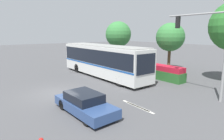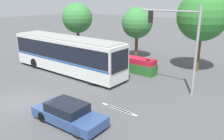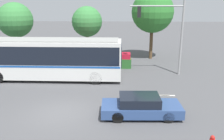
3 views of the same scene
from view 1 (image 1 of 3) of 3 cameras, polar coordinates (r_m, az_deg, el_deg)
ground_plane at (r=15.48m, az=-15.84°, el=-6.66°), size 140.00×140.00×0.00m
city_bus at (r=20.34m, az=-2.87°, el=3.40°), size 12.40×2.67×3.34m
sedan_foreground at (r=11.33m, az=-8.16°, el=-9.83°), size 4.48×1.94×1.21m
traffic_light_pole at (r=14.80m, az=27.10°, el=7.98°), size 4.56×0.24×6.35m
flowering_hedge at (r=20.86m, az=11.20°, el=0.05°), size 7.98×1.19×1.42m
street_tree_left at (r=28.07m, az=1.88°, el=10.55°), size 3.69×3.69×6.23m
street_tree_centre at (r=24.67m, az=16.97°, el=9.32°), size 3.45×3.45×5.81m
lane_stripe_near at (r=12.27m, az=8.15°, el=-11.02°), size 2.40×0.16×0.01m
lane_stripe_mid at (r=12.55m, az=7.10°, el=-10.49°), size 2.40×0.16×0.01m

